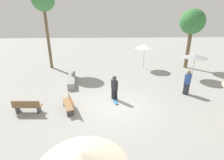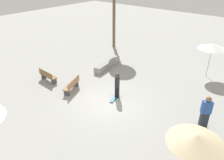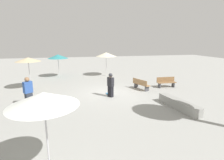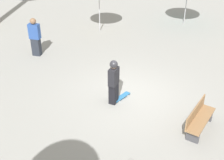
{
  "view_description": "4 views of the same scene",
  "coord_description": "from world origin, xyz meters",
  "views": [
    {
      "loc": [
        -9.76,
        0.5,
        5.56
      ],
      "look_at": [
        1.08,
        0.11,
        1.27
      ],
      "focal_mm": 28.0,
      "sensor_mm": 36.0,
      "label": 1
    },
    {
      "loc": [
        -8.5,
        -7.26,
        7.43
      ],
      "look_at": [
        0.24,
        -0.03,
        1.41
      ],
      "focal_mm": 35.0,
      "sensor_mm": 36.0,
      "label": 2
    },
    {
      "loc": [
        12.19,
        -2.52,
        3.88
      ],
      "look_at": [
        0.43,
        0.13,
        1.13
      ],
      "focal_mm": 28.0,
      "sensor_mm": 36.0,
      "label": 3
    },
    {
      "loc": [
        6.15,
        7.41,
        6.49
      ],
      "look_at": [
        0.72,
        -0.15,
        0.88
      ],
      "focal_mm": 50.0,
      "sensor_mm": 36.0,
      "label": 4
    }
  ],
  "objects": [
    {
      "name": "palm_tree_center_right",
      "position": [
        8.07,
        6.2,
        6.37
      ],
      "size": [
        2.1,
        2.1,
        7.6
      ],
      "color": "brown",
      "rests_on": "ground_plane"
    },
    {
      "name": "palm_tree_far_back",
      "position": [
        7.63,
        -7.88,
        4.52
      ],
      "size": [
        2.38,
        2.38,
        5.81
      ],
      "color": "brown",
      "rests_on": "ground_plane"
    },
    {
      "name": "concrete_ledge",
      "position": [
        3.72,
        3.34,
        0.26
      ],
      "size": [
        3.06,
        0.96,
        0.52
      ],
      "rotation": [
        0.0,
        0.0,
        0.14
      ],
      "color": "gray",
      "rests_on": "ground_plane"
    },
    {
      "name": "skateboard",
      "position": [
        0.34,
        -0.07,
        0.06
      ],
      "size": [
        0.82,
        0.38,
        0.07
      ],
      "rotation": [
        0.0,
        0.0,
        3.38
      ],
      "color": "teal",
      "rests_on": "ground_plane"
    },
    {
      "name": "bystander_watching",
      "position": [
        1.37,
        -5.2,
        0.89
      ],
      "size": [
        0.52,
        0.55,
        1.78
      ],
      "rotation": [
        0.0,
        0.0,
        2.26
      ],
      "color": "#282D38",
      "rests_on": "ground_plane"
    },
    {
      "name": "shade_umbrella_grey",
      "position": [
        4.41,
        -7.08,
        2.03
      ],
      "size": [
        2.0,
        2.0,
        2.18
      ],
      "color": "#B7B7BC",
      "rests_on": "ground_plane"
    },
    {
      "name": "bench_near",
      "position": [
        -0.56,
        2.73,
        0.43
      ],
      "size": [
        1.65,
        0.99,
        0.85
      ],
      "rotation": [
        0.0,
        0.0,
        0.37
      ],
      "color": "#47474C",
      "rests_on": "ground_plane"
    },
    {
      "name": "ground_plane",
      "position": [
        0.0,
        0.0,
        0.0
      ],
      "size": [
        60.0,
        60.0,
        0.0
      ],
      "primitive_type": "plane",
      "color": "#9E9E99"
    },
    {
      "name": "bench_far",
      "position": [
        -0.76,
        5.09,
        0.43
      ],
      "size": [
        0.5,
        1.61,
        0.85
      ],
      "rotation": [
        0.0,
        0.0,
        4.68
      ],
      "color": "#47474C",
      "rests_on": "ground_plane"
    },
    {
      "name": "skater_main",
      "position": [
        0.73,
        -0.04,
        0.91
      ],
      "size": [
        0.51,
        0.44,
        1.69
      ],
      "rotation": [
        0.0,
        0.0,
        3.67
      ],
      "color": "black",
      "rests_on": "ground_plane"
    },
    {
      "name": "shade_umbrella_white",
      "position": [
        7.36,
        -3.35,
        2.32
      ],
      "size": [
        1.95,
        1.95,
        2.51
      ],
      "color": "#B7B7BC",
      "rests_on": "ground_plane"
    }
  ]
}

